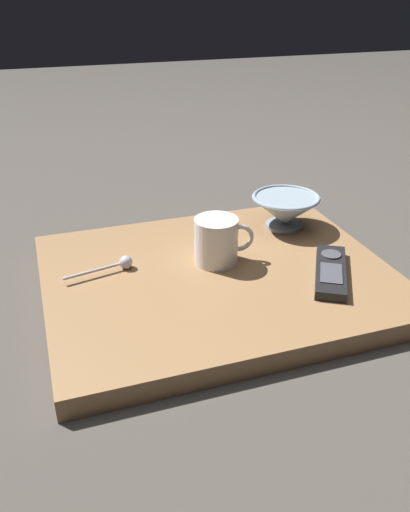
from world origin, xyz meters
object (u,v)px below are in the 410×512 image
cereal_bowl (285,210)px  coffee_mug (217,241)px  tv_remote_near (331,271)px  teaspoon (120,264)px

cereal_bowl → coffee_mug: size_ratio=1.28×
coffee_mug → tv_remote_near: size_ratio=0.63×
coffee_mug → cereal_bowl: bearing=-62.1°
cereal_bowl → coffee_mug: coffee_mug is taller
cereal_bowl → teaspoon: (-0.08, 0.39, -0.03)m
coffee_mug → tv_remote_near: (-0.12, -0.19, -0.04)m
cereal_bowl → tv_remote_near: size_ratio=0.80×
tv_remote_near → cereal_bowl: bearing=-3.7°
cereal_bowl → coffee_mug: (-0.11, 0.20, 0.00)m
cereal_bowl → teaspoon: size_ratio=1.12×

